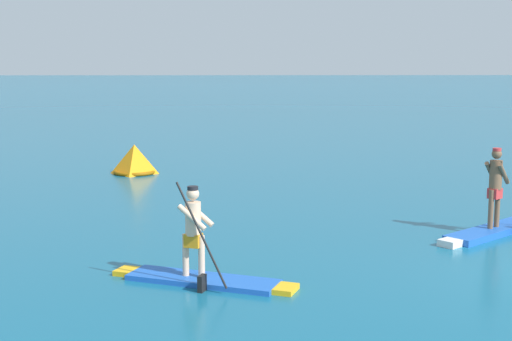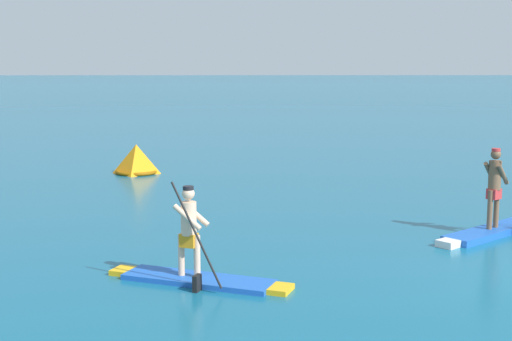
{
  "view_description": "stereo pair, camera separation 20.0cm",
  "coord_description": "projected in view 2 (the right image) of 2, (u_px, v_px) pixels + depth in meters",
  "views": [
    {
      "loc": [
        -6.19,
        -11.0,
        3.58
      ],
      "look_at": [
        -5.62,
        7.31,
        0.85
      ],
      "focal_mm": 50.44,
      "sensor_mm": 36.0,
      "label": 1
    },
    {
      "loc": [
        -5.99,
        -11.01,
        3.58
      ],
      "look_at": [
        -5.62,
        7.31,
        0.85
      ],
      "focal_mm": 50.44,
      "sensor_mm": 36.0,
      "label": 2
    }
  ],
  "objects": [
    {
      "name": "paddleboarder_near_left",
      "position": [
        196.0,
        262.0,
        11.84
      ],
      "size": [
        3.13,
        1.61,
        1.8
      ],
      "rotation": [
        0.0,
        0.0,
        -0.38
      ],
      "color": "blue",
      "rests_on": "ground"
    },
    {
      "name": "race_marker_buoy",
      "position": [
        136.0,
        161.0,
        23.62
      ],
      "size": [
        1.39,
        1.39,
        0.96
      ],
      "color": "orange",
      "rests_on": "ground"
    },
    {
      "name": "paddleboarder_mid_center",
      "position": [
        493.0,
        219.0,
        15.16
      ],
      "size": [
        2.98,
        2.57,
        1.99
      ],
      "rotation": [
        0.0,
        0.0,
        0.69
      ],
      "color": "blue",
      "rests_on": "ground"
    }
  ]
}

